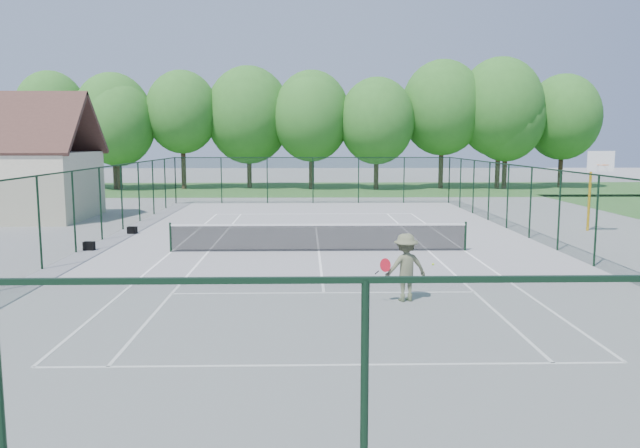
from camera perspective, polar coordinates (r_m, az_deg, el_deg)
The scene contains 11 objects.
ground at distance 23.30m, azimuth -0.11°, elevation -2.51°, with size 140.00×140.00×0.00m, color gray.
grass_far at distance 53.09m, azimuth -0.80°, elevation 3.23°, with size 80.00×16.00×0.01m, color #3C7230.
court_lines at distance 23.30m, azimuth -0.11°, elevation -2.50°, with size 11.05×23.85×0.01m.
tennis_net at distance 23.20m, azimuth -0.11°, elevation -1.11°, with size 11.08×0.08×1.10m.
fence_enclosure at distance 23.07m, azimuth -0.11°, elevation 1.30°, with size 18.05×36.05×3.02m.
utility_building at distance 36.41m, azimuth -26.67°, elevation 5.29°, with size 8.60×6.27×6.63m.
tree_line_far at distance 52.96m, azimuth -0.81°, elevation 9.70°, with size 39.40×6.40×9.70m.
basketball_goal at distance 30.47m, azimuth 23.90°, elevation 4.10°, with size 1.20×1.43×3.65m.
sports_bag_a at distance 25.07m, azimuth -20.36°, elevation -1.89°, with size 0.41×0.24×0.33m, color black.
sports_bag_b at distance 28.89m, azimuth -16.79°, elevation -0.54°, with size 0.40×0.25×0.31m, color black.
tennis_player at distance 16.20m, azimuth 7.83°, elevation -3.95°, with size 1.69×0.90×1.75m.
Camera 1 is at (-0.48, -22.92, 4.12)m, focal length 35.00 mm.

